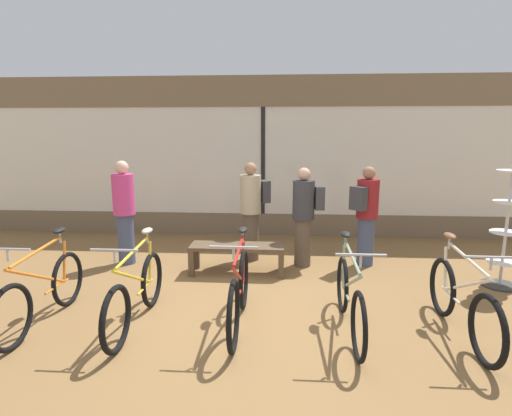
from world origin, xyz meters
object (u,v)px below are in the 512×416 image
bicycle_center (239,292)px  customer_near_rack (366,213)px  bicycle_far_left (43,292)px  bicycle_left (136,293)px  bicycle_right (350,298)px  customer_mid_floor (252,208)px  accessory_rack (505,237)px  customer_near_bench (305,214)px  display_bench (237,250)px  customer_by_window (124,211)px  bicycle_far_right (462,302)px

bicycle_center → customer_near_rack: 2.85m
bicycle_far_left → bicycle_left: size_ratio=0.99×
bicycle_right → customer_near_rack: 2.35m
bicycle_right → customer_mid_floor: customer_mid_floor is taller
accessory_rack → customer_near_bench: 2.77m
display_bench → customer_mid_floor: 0.88m
accessory_rack → customer_near_rack: 1.89m
bicycle_left → customer_by_window: size_ratio=1.04×
bicycle_right → customer_near_bench: size_ratio=1.09×
bicycle_far_right → customer_near_bench: customer_near_bench is taller
bicycle_far_right → customer_near_bench: 2.67m
bicycle_left → bicycle_far_right: (3.44, -0.01, 0.00)m
bicycle_far_right → display_bench: bicycle_far_right is taller
bicycle_right → customer_mid_floor: (-1.22, 2.40, 0.50)m
customer_mid_floor → bicycle_left: bearing=-114.0°
bicycle_right → accessory_rack: (2.30, 1.44, 0.32)m
bicycle_far_left → display_bench: (1.94, 1.76, -0.01)m
bicycle_right → accessory_rack: bearing=32.1°
customer_by_window → customer_near_bench: size_ratio=1.06×
display_bench → bicycle_left: bearing=-118.0°
display_bench → customer_near_bench: customer_near_bench is taller
bicycle_far_left → bicycle_far_right: size_ratio=0.99×
bicycle_far_left → customer_mid_floor: (2.11, 2.45, 0.50)m
accessory_rack → customer_mid_floor: accessory_rack is taller
bicycle_far_left → customer_near_bench: customer_near_bench is taller
bicycle_right → customer_mid_floor: bearing=117.1°
bicycle_center → display_bench: 1.67m
bicycle_left → accessory_rack: (4.60, 1.45, 0.33)m
bicycle_right → bicycle_far_right: bicycle_far_right is taller
bicycle_left → customer_by_window: bearing=114.4°
customer_near_rack → customer_near_bench: 0.97m
bicycle_center → bicycle_right: (1.18, -0.04, -0.02)m
bicycle_far_right → customer_near_rack: size_ratio=1.08×
bicycle_right → customer_near_rack: size_ratio=1.07×
bicycle_left → customer_near_rack: (2.89, 2.24, 0.48)m
bicycle_far_right → customer_mid_floor: 3.42m
bicycle_right → customer_near_bench: 2.22m
accessory_rack → customer_by_window: size_ratio=1.02×
customer_by_window → customer_mid_floor: bearing=9.6°
accessory_rack → customer_near_rack: size_ratio=1.07×
customer_near_rack → customer_by_window: size_ratio=0.95×
bicycle_far_left → bicycle_left: (1.03, 0.04, -0.00)m
bicycle_left → customer_near_bench: 2.92m
bicycle_far_left → bicycle_right: size_ratio=1.00×
bicycle_far_left → bicycle_center: (2.16, 0.10, 0.02)m
bicycle_far_left → bicycle_far_right: (4.47, 0.03, 0.00)m
bicycle_left → display_bench: bearing=62.0°
bicycle_center → customer_by_window: 2.92m
customer_near_rack → customer_near_bench: (-0.97, -0.09, -0.01)m
bicycle_left → bicycle_far_right: size_ratio=1.01×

